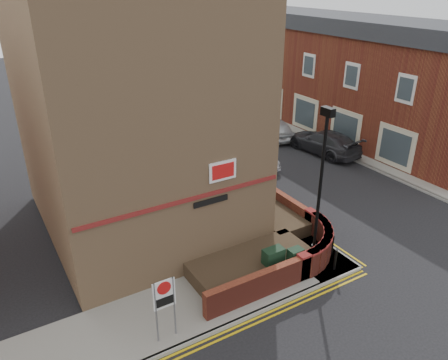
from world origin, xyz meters
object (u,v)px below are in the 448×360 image
utility_cabinet_large (273,263)px  silver_car_near (251,157)px  lamppost (320,189)px  zone_sign (164,299)px

utility_cabinet_large → silver_car_near: (5.30, 9.32, -0.09)m
lamppost → utility_cabinet_large: bearing=177.0°
zone_sign → silver_car_near: zone_sign is taller
utility_cabinet_large → silver_car_near: utility_cabinet_large is taller
utility_cabinet_large → zone_sign: size_ratio=0.55×
silver_car_near → zone_sign: bearing=-141.8°
zone_sign → silver_car_near: 14.27m
zone_sign → silver_car_near: size_ratio=0.58×
lamppost → utility_cabinet_large: (-1.90, 0.10, -2.62)m
lamppost → zone_sign: bearing=-173.9°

